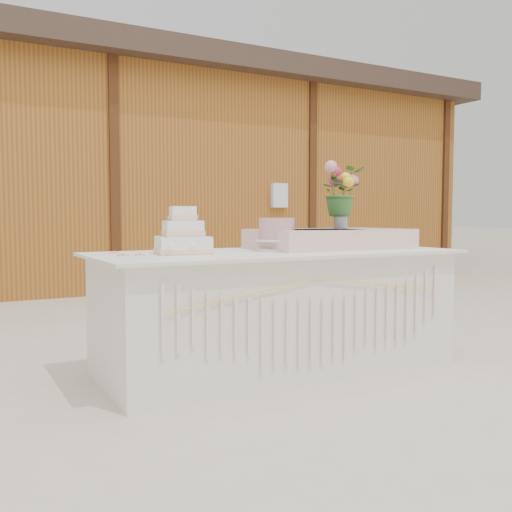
% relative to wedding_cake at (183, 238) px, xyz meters
% --- Properties ---
extents(ground, '(80.00, 80.00, 0.00)m').
position_rel_wedding_cake_xyz_m(ground, '(0.64, -0.06, -0.87)').
color(ground, beige).
rests_on(ground, ground).
extents(barn, '(12.60, 4.60, 3.30)m').
position_rel_wedding_cake_xyz_m(barn, '(0.63, 5.93, 0.81)').
color(barn, '#97591F').
rests_on(barn, ground).
extents(cake_table, '(2.40, 1.00, 0.77)m').
position_rel_wedding_cake_xyz_m(cake_table, '(0.64, -0.07, -0.48)').
color(cake_table, silver).
rests_on(cake_table, ground).
extents(wedding_cake, '(0.37, 0.37, 0.29)m').
position_rel_wedding_cake_xyz_m(wedding_cake, '(0.00, 0.00, 0.00)').
color(wedding_cake, white).
rests_on(wedding_cake, cake_table).
extents(pink_cake_stand, '(0.30, 0.30, 0.22)m').
position_rel_wedding_cake_xyz_m(pink_cake_stand, '(0.64, -0.03, 0.02)').
color(pink_cake_stand, white).
rests_on(pink_cake_stand, cake_table).
extents(satin_runner, '(1.09, 0.64, 0.14)m').
position_rel_wedding_cake_xyz_m(satin_runner, '(1.13, 0.04, -0.03)').
color(satin_runner, beige).
rests_on(satin_runner, cake_table).
extents(flower_vase, '(0.10, 0.10, 0.14)m').
position_rel_wedding_cake_xyz_m(flower_vase, '(1.22, 0.05, 0.11)').
color(flower_vase, '#B0B0B5').
rests_on(flower_vase, satin_runner).
extents(bouquet, '(0.33, 0.29, 0.35)m').
position_rel_wedding_cake_xyz_m(bouquet, '(1.22, 0.05, 0.35)').
color(bouquet, '#376D2B').
rests_on(bouquet, flower_vase).
extents(loose_flowers, '(0.26, 0.35, 0.02)m').
position_rel_wedding_cake_xyz_m(loose_flowers, '(-0.31, 0.07, -0.09)').
color(loose_flowers, pink).
rests_on(loose_flowers, cake_table).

